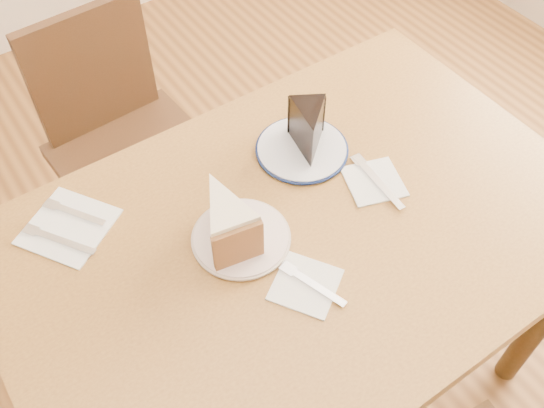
{
  "coord_description": "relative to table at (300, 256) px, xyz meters",
  "views": [
    {
      "loc": [
        -0.46,
        -0.56,
        1.72
      ],
      "look_at": [
        -0.04,
        0.05,
        0.8
      ],
      "focal_mm": 40.0,
      "sensor_mm": 36.0,
      "label": 1
    }
  ],
  "objects": [
    {
      "name": "ground",
      "position": [
        0.0,
        0.0,
        -0.65
      ],
      "size": [
        4.0,
        4.0,
        0.0
      ],
      "primitive_type": "plane",
      "color": "#523015",
      "rests_on": "ground"
    },
    {
      "name": "table",
      "position": [
        0.0,
        0.0,
        0.0
      ],
      "size": [
        1.2,
        0.8,
        0.75
      ],
      "color": "brown",
      "rests_on": "ground"
    },
    {
      "name": "chair_far",
      "position": [
        -0.11,
        0.69,
        -0.19
      ],
      "size": [
        0.44,
        0.44,
        0.84
      ],
      "rotation": [
        0.0,
        0.0,
        3.2
      ],
      "color": "black",
      "rests_on": "ground"
    },
    {
      "name": "plate_cream",
      "position": [
        -0.12,
        0.04,
        0.1
      ],
      "size": [
        0.19,
        0.19,
        0.01
      ],
      "primitive_type": "cylinder",
      "color": "silver",
      "rests_on": "table"
    },
    {
      "name": "plate_navy",
      "position": [
        0.12,
        0.17,
        0.1
      ],
      "size": [
        0.2,
        0.2,
        0.01
      ],
      "primitive_type": "cylinder",
      "color": "white",
      "rests_on": "table"
    },
    {
      "name": "carrot_cake",
      "position": [
        -0.14,
        0.07,
        0.16
      ],
      "size": [
        0.12,
        0.15,
        0.09
      ],
      "primitive_type": null,
      "rotation": [
        0.0,
        0.0,
        -0.18
      ],
      "color": "#F7ECCC",
      "rests_on": "plate_cream"
    },
    {
      "name": "chocolate_cake",
      "position": [
        0.13,
        0.16,
        0.16
      ],
      "size": [
        0.12,
        0.14,
        0.1
      ],
      "primitive_type": null,
      "rotation": [
        0.0,
        0.0,
        2.62
      ],
      "color": "black",
      "rests_on": "plate_navy"
    },
    {
      "name": "napkin_cream",
      "position": [
        -0.07,
        -0.11,
        0.1
      ],
      "size": [
        0.16,
        0.16,
        0.0
      ],
      "primitive_type": "cube",
      "rotation": [
        0.0,
        0.0,
        0.58
      ],
      "color": "white",
      "rests_on": "table"
    },
    {
      "name": "napkin_navy",
      "position": [
        0.2,
        0.01,
        0.1
      ],
      "size": [
        0.14,
        0.14,
        0.0
      ],
      "primitive_type": "cube",
      "rotation": [
        0.0,
        0.0,
        -0.32
      ],
      "color": "white",
      "rests_on": "table"
    },
    {
      "name": "napkin_spare",
      "position": [
        -0.38,
        0.27,
        0.1
      ],
      "size": [
        0.22,
        0.22,
        0.0
      ],
      "primitive_type": "cube",
      "rotation": [
        0.0,
        0.0,
        0.57
      ],
      "color": "white",
      "rests_on": "table"
    },
    {
      "name": "fork_cream",
      "position": [
        -0.06,
        -0.12,
        0.1
      ],
      "size": [
        0.06,
        0.14,
        0.0
      ],
      "primitive_type": "cube",
      "rotation": [
        0.0,
        0.0,
        0.31
      ],
      "color": "silver",
      "rests_on": "napkin_cream"
    },
    {
      "name": "knife_navy",
      "position": [
        0.2,
        0.0,
        0.1
      ],
      "size": [
        0.03,
        0.17,
        0.0
      ],
      "primitive_type": "cube",
      "rotation": [
        0.0,
        0.0,
        -0.08
      ],
      "color": "silver",
      "rests_on": "napkin_navy"
    },
    {
      "name": "fork_spare",
      "position": [
        -0.36,
        0.29,
        0.1
      ],
      "size": [
        0.09,
        0.13,
        0.0
      ],
      "primitive_type": "cube",
      "rotation": [
        0.0,
        0.0,
        0.58
      ],
      "color": "white",
      "rests_on": "napkin_spare"
    },
    {
      "name": "knife_spare",
      "position": [
        -0.41,
        0.24,
        0.1
      ],
      "size": [
        0.1,
        0.14,
        0.0
      ],
      "primitive_type": "cube",
      "rotation": [
        0.0,
        0.0,
        0.59
      ],
      "color": "silver",
      "rests_on": "napkin_spare"
    }
  ]
}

